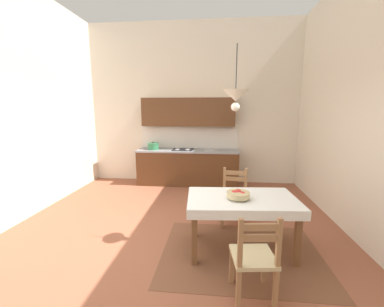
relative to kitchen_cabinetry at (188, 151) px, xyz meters
name	(u,v)px	position (x,y,z in m)	size (l,w,h in m)	color
ground_plane	(169,250)	(0.09, -3.01, -0.91)	(5.97, 7.17, 0.10)	#99563D
wall_back	(193,104)	(0.09, 0.33, 1.19)	(5.97, 0.12, 4.09)	silver
area_rug	(241,253)	(1.08, -3.08, -0.85)	(2.10, 1.60, 0.01)	brown
kitchen_cabinetry	(188,151)	(0.00, 0.00, 0.00)	(2.58, 0.63, 2.20)	#56331C
dining_table	(242,207)	(1.08, -2.98, -0.23)	(1.50, 0.97, 0.75)	brown
dining_chair_camera_side	(254,258)	(1.13, -3.85, -0.41)	(0.47, 0.47, 0.93)	#D1BC89
dining_chair_kitchen_side	(234,198)	(1.05, -2.17, -0.41)	(0.45, 0.45, 0.93)	#D1BC89
fruit_bowl	(238,195)	(1.03, -3.04, -0.04)	(0.30, 0.30, 0.12)	tan
pendant_lamp	(236,96)	(0.96, -2.97, 1.21)	(0.32, 0.32, 0.80)	black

